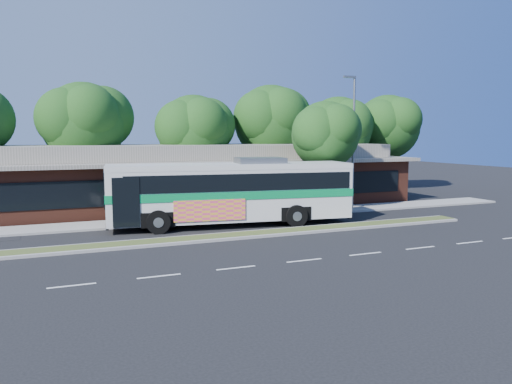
% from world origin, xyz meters
% --- Properties ---
extents(ground, '(120.00, 120.00, 0.00)m').
position_xyz_m(ground, '(0.00, 0.00, 0.00)').
color(ground, black).
rests_on(ground, ground).
extents(median_strip, '(26.00, 1.10, 0.15)m').
position_xyz_m(median_strip, '(0.00, 0.60, 0.07)').
color(median_strip, '#424E21').
rests_on(median_strip, ground).
extents(sidewalk, '(44.00, 2.60, 0.12)m').
position_xyz_m(sidewalk, '(0.00, 6.40, 0.06)').
color(sidewalk, gray).
rests_on(sidewalk, ground).
extents(plaza_building, '(33.20, 11.20, 4.45)m').
position_xyz_m(plaza_building, '(0.00, 12.99, 2.13)').
color(plaza_building, '#54261A').
rests_on(plaza_building, ground).
extents(lamp_post, '(0.93, 0.18, 9.07)m').
position_xyz_m(lamp_post, '(9.56, 6.00, 4.90)').
color(lamp_post, slate).
rests_on(lamp_post, ground).
extents(tree_bg_b, '(6.69, 6.00, 9.00)m').
position_xyz_m(tree_bg_b, '(-6.57, 16.14, 6.14)').
color(tree_bg_b, black).
rests_on(tree_bg_b, ground).
extents(tree_bg_c, '(6.24, 5.60, 8.26)m').
position_xyz_m(tree_bg_c, '(1.40, 15.13, 5.59)').
color(tree_bg_c, black).
rests_on(tree_bg_c, ground).
extents(tree_bg_d, '(6.91, 6.20, 9.37)m').
position_xyz_m(tree_bg_d, '(8.45, 16.15, 6.42)').
color(tree_bg_d, black).
rests_on(tree_bg_d, ground).
extents(tree_bg_e, '(6.47, 5.80, 8.50)m').
position_xyz_m(tree_bg_e, '(14.42, 15.14, 5.74)').
color(tree_bg_e, black).
rests_on(tree_bg_e, ground).
extents(tree_bg_f, '(6.69, 6.00, 8.92)m').
position_xyz_m(tree_bg_f, '(20.43, 16.14, 6.06)').
color(tree_bg_f, black).
rests_on(tree_bg_f, ground).
extents(transit_bus, '(14.01, 4.75, 3.86)m').
position_xyz_m(transit_bus, '(0.06, 3.79, 2.15)').
color(transit_bus, beige).
rests_on(transit_bus, ground).
extents(sidewalk_tree, '(5.01, 4.49, 7.40)m').
position_xyz_m(sidewalk_tree, '(7.84, 6.31, 5.25)').
color(sidewalk_tree, black).
rests_on(sidewalk_tree, ground).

